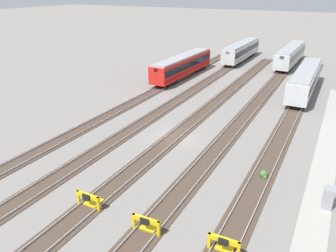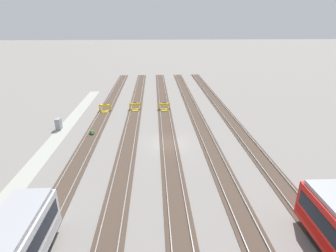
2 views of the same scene
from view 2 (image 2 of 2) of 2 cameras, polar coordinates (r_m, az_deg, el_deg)
name	(u,v)px [view 2 (image 2 of 2)]	position (r m, az deg, el deg)	size (l,w,h in m)	color
ground_plane	(169,144)	(32.74, 0.13, -3.85)	(400.00, 400.00, 0.00)	gray
service_walkway	(50,146)	(35.13, -24.34, -4.06)	(54.00, 2.00, 0.01)	#9E9E93
rail_track_nearest	(87,145)	(33.73, -17.18, -4.01)	(90.00, 2.23, 0.21)	#47382D
rail_track_near_inner	(128,144)	(32.85, -8.65, -3.94)	(90.00, 2.23, 0.21)	#47382D
rail_track_middle	(169,143)	(32.72, 0.13, -3.78)	(90.00, 2.24, 0.21)	#47382D
rail_track_far_inner	(208,142)	(33.35, 8.78, -3.54)	(90.00, 2.23, 0.21)	#47382D
rail_track_farthest	(248,141)	(34.71, 16.93, -3.23)	(90.00, 2.23, 0.21)	#47382D
bumper_stop_nearest_track	(105,109)	(45.40, -13.57, 3.67)	(1.37, 2.01, 1.22)	gold
bumper_stop_near_inner_track	(135,107)	(45.33, -7.18, 4.09)	(1.38, 2.01, 1.22)	gold
bumper_stop_middle_track	(164,107)	(44.99, -0.82, 4.13)	(1.35, 2.00, 1.22)	gold
electrical_cabinet	(59,124)	(39.76, -22.73, 0.39)	(0.90, 0.73, 1.60)	gray
weed_clump	(92,133)	(36.76, -16.24, -1.39)	(0.92, 0.70, 0.64)	#427033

